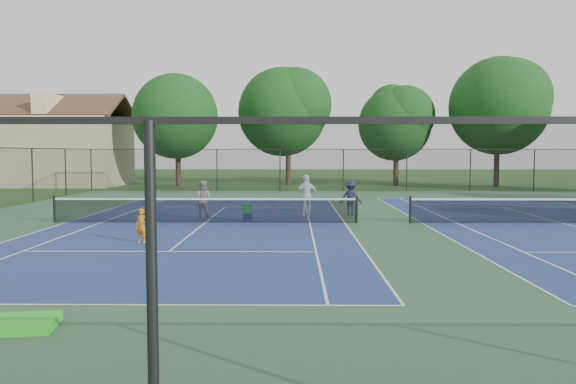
{
  "coord_description": "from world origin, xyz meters",
  "views": [
    {
      "loc": [
        -3.5,
        -21.88,
        2.78
      ],
      "look_at": [
        -3.73,
        -1.0,
        1.3
      ],
      "focal_mm": 35.0,
      "sensor_mm": 36.0,
      "label": 1
    }
  ],
  "objects_px": {
    "tree_back_c": "(397,120)",
    "bystander_a": "(307,195)",
    "tree_back_b": "(288,107)",
    "ball_hopper": "(248,209)",
    "child_player": "(142,226)",
    "tree_back_d": "(498,102)",
    "ball_crate": "(248,217)",
    "tree_back_a": "(178,112)",
    "clapboard_house": "(61,149)",
    "bystander_b": "(351,198)",
    "instructor": "(203,200)"
  },
  "relations": [
    {
      "from": "tree_back_c",
      "to": "bystander_a",
      "type": "bearing_deg",
      "value": -109.48
    },
    {
      "from": "tree_back_b",
      "to": "ball_hopper",
      "type": "distance_m",
      "value": 26.19
    },
    {
      "from": "child_player",
      "to": "bystander_a",
      "type": "height_order",
      "value": "bystander_a"
    },
    {
      "from": "tree_back_b",
      "to": "tree_back_d",
      "type": "xyz_separation_m",
      "value": [
        17.0,
        -2.0,
        0.23
      ]
    },
    {
      "from": "ball_crate",
      "to": "tree_back_a",
      "type": "bearing_deg",
      "value": 108.06
    },
    {
      "from": "tree_back_a",
      "to": "ball_crate",
      "type": "bearing_deg",
      "value": -71.94
    },
    {
      "from": "tree_back_a",
      "to": "tree_back_d",
      "type": "relative_size",
      "value": 0.88
    },
    {
      "from": "clapboard_house",
      "to": "tree_back_d",
      "type": "bearing_deg",
      "value": -1.59
    },
    {
      "from": "tree_back_b",
      "to": "bystander_a",
      "type": "distance_m",
      "value": 24.18
    },
    {
      "from": "bystander_a",
      "to": "ball_crate",
      "type": "distance_m",
      "value": 3.19
    },
    {
      "from": "tree_back_a",
      "to": "tree_back_c",
      "type": "distance_m",
      "value": 18.04
    },
    {
      "from": "clapboard_house",
      "to": "tree_back_b",
      "type": "bearing_deg",
      "value": 3.01
    },
    {
      "from": "bystander_b",
      "to": "ball_hopper",
      "type": "bearing_deg",
      "value": 46.71
    },
    {
      "from": "bystander_a",
      "to": "tree_back_a",
      "type": "bearing_deg",
      "value": -77.91
    },
    {
      "from": "tree_back_a",
      "to": "ball_crate",
      "type": "distance_m",
      "value": 25.34
    },
    {
      "from": "ball_crate",
      "to": "bystander_a",
      "type": "bearing_deg",
      "value": 39.16
    },
    {
      "from": "tree_back_b",
      "to": "clapboard_house",
      "type": "bearing_deg",
      "value": -176.99
    },
    {
      "from": "tree_back_a",
      "to": "instructor",
      "type": "distance_m",
      "value": 23.8
    },
    {
      "from": "bystander_a",
      "to": "ball_hopper",
      "type": "height_order",
      "value": "bystander_a"
    },
    {
      "from": "tree_back_a",
      "to": "bystander_b",
      "type": "bearing_deg",
      "value": -60.47
    },
    {
      "from": "bystander_a",
      "to": "ball_hopper",
      "type": "distance_m",
      "value": 3.13
    },
    {
      "from": "tree_back_d",
      "to": "ball_hopper",
      "type": "distance_m",
      "value": 30.43
    },
    {
      "from": "ball_hopper",
      "to": "bystander_a",
      "type": "bearing_deg",
      "value": 39.16
    },
    {
      "from": "instructor",
      "to": "ball_hopper",
      "type": "distance_m",
      "value": 2.2
    },
    {
      "from": "bystander_b",
      "to": "tree_back_c",
      "type": "bearing_deg",
      "value": -85.66
    },
    {
      "from": "child_player",
      "to": "bystander_a",
      "type": "xyz_separation_m",
      "value": [
        5.23,
        7.39,
        0.37
      ]
    },
    {
      "from": "child_player",
      "to": "ball_crate",
      "type": "bearing_deg",
      "value": 78.71
    },
    {
      "from": "bystander_b",
      "to": "ball_crate",
      "type": "distance_m",
      "value": 4.94
    },
    {
      "from": "tree_back_a",
      "to": "child_player",
      "type": "xyz_separation_m",
      "value": [
        4.82,
        -28.86,
        -5.51
      ]
    },
    {
      "from": "bystander_a",
      "to": "ball_crate",
      "type": "xyz_separation_m",
      "value": [
        -2.41,
        -1.96,
        -0.74
      ]
    },
    {
      "from": "tree_back_b",
      "to": "tree_back_d",
      "type": "bearing_deg",
      "value": -6.71
    },
    {
      "from": "tree_back_c",
      "to": "instructor",
      "type": "relative_size",
      "value": 5.25
    },
    {
      "from": "tree_back_a",
      "to": "tree_back_c",
      "type": "relative_size",
      "value": 1.09
    },
    {
      "from": "bystander_a",
      "to": "bystander_b",
      "type": "relative_size",
      "value": 1.18
    },
    {
      "from": "tree_back_a",
      "to": "ball_crate",
      "type": "xyz_separation_m",
      "value": [
        7.64,
        -23.44,
        -5.88
      ]
    },
    {
      "from": "tree_back_a",
      "to": "tree_back_d",
      "type": "height_order",
      "value": "tree_back_d"
    },
    {
      "from": "clapboard_house",
      "to": "ball_hopper",
      "type": "height_order",
      "value": "clapboard_house"
    },
    {
      "from": "clapboard_house",
      "to": "ball_crate",
      "type": "distance_m",
      "value": 30.28
    },
    {
      "from": "tree_back_c",
      "to": "ball_hopper",
      "type": "xyz_separation_m",
      "value": [
        -10.36,
        -24.44,
        -4.96
      ]
    },
    {
      "from": "tree_back_a",
      "to": "tree_back_b",
      "type": "relative_size",
      "value": 0.91
    },
    {
      "from": "tree_back_b",
      "to": "bystander_a",
      "type": "height_order",
      "value": "tree_back_b"
    },
    {
      "from": "tree_back_d",
      "to": "ball_hopper",
      "type": "height_order",
      "value": "tree_back_d"
    },
    {
      "from": "tree_back_c",
      "to": "clapboard_house",
      "type": "relative_size",
      "value": 0.78
    },
    {
      "from": "tree_back_d",
      "to": "ball_crate",
      "type": "height_order",
      "value": "tree_back_d"
    },
    {
      "from": "instructor",
      "to": "bystander_a",
      "type": "height_order",
      "value": "bystander_a"
    },
    {
      "from": "tree_back_c",
      "to": "tree_back_d",
      "type": "distance_m",
      "value": 8.17
    },
    {
      "from": "instructor",
      "to": "child_player",
      "type": "bearing_deg",
      "value": 88.31
    },
    {
      "from": "instructor",
      "to": "bystander_a",
      "type": "bearing_deg",
      "value": -160.89
    },
    {
      "from": "tree_back_a",
      "to": "tree_back_b",
      "type": "xyz_separation_m",
      "value": [
        9.0,
        2.0,
        0.56
      ]
    },
    {
      "from": "tree_back_b",
      "to": "tree_back_d",
      "type": "relative_size",
      "value": 0.97
    }
  ]
}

